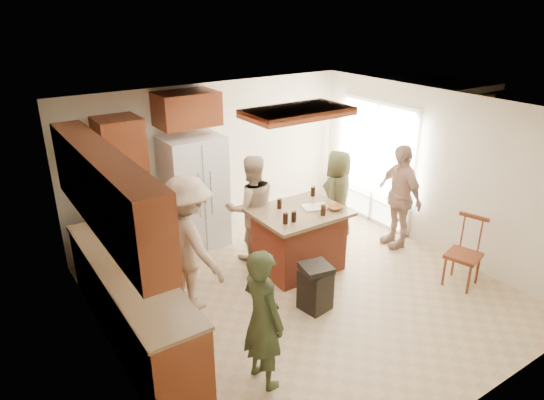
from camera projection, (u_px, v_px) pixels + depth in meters
room_shell at (427, 151)px, 9.79m from camera, size 8.00×5.20×5.00m
person_front_left at (263, 319)px, 4.80m from camera, size 0.45×0.59×1.53m
person_behind_left at (252, 208)px, 7.21m from camera, size 0.90×0.68×1.64m
person_behind_right at (338, 195)px, 7.88m from camera, size 0.87×0.76×1.50m
person_side_right at (399, 196)px, 7.61m from camera, size 0.68×1.06×1.68m
person_counter at (189, 244)px, 6.01m from camera, size 0.78×1.24×1.78m
left_cabinetry at (122, 266)px, 5.38m from camera, size 0.64×3.00×2.30m
back_wall_units at (141, 171)px, 7.07m from camera, size 1.80×0.60×2.45m
refrigerator at (194, 192)px, 7.60m from camera, size 0.90×0.76×1.80m
kitchen_island at (299, 239)px, 7.03m from camera, size 1.28×1.03×0.93m
island_items at (314, 207)px, 6.85m from camera, size 1.02×0.73×0.15m
trash_bin at (315, 287)px, 6.15m from camera, size 0.42×0.42×0.63m
spindle_chair at (464, 255)px, 6.64m from camera, size 0.52×0.52×0.99m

